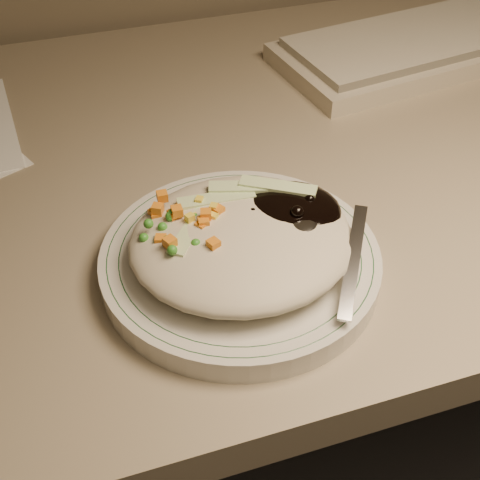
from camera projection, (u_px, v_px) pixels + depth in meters
name	position (u px, v px, depth m)	size (l,w,h in m)	color
desk	(239.00, 277.00, 0.87)	(1.40, 0.70, 0.74)	gray
plate	(240.00, 262.00, 0.59)	(0.25, 0.25, 0.02)	silver
plate_rim	(240.00, 254.00, 0.58)	(0.23, 0.23, 0.00)	#144723
meal	(245.00, 235.00, 0.57)	(0.21, 0.19, 0.05)	#B2AA91
keyboard	(448.00, 39.00, 0.91)	(0.50, 0.24, 0.03)	#B9AF98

